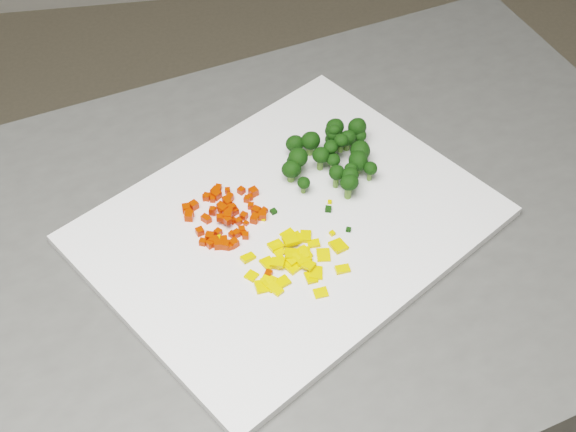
{
  "coord_description": "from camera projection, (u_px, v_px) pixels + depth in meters",
  "views": [
    {
      "loc": [
        -0.11,
        -0.52,
        1.61
      ],
      "look_at": [
        -0.02,
        0.09,
        0.92
      ],
      "focal_mm": 50.0,
      "sensor_mm": 36.0,
      "label": 1
    }
  ],
  "objects": [
    {
      "name": "carrot_cube_35",
      "position": [
        210.0,
        196.0,
        0.95
      ],
      "size": [
        0.01,
        0.01,
        0.01
      ],
      "primitive_type": "cube",
      "rotation": [
        0.0,
        0.0,
        1.71
      ],
      "color": "red",
      "rests_on": "carrot_pile"
    },
    {
      "name": "pepper_chunk_30",
      "position": [
        268.0,
        263.0,
        0.88
      ],
      "size": [
        0.02,
        0.02,
        0.01
      ],
      "primitive_type": "cube",
      "rotation": [
        0.13,
        0.11,
        2.02
      ],
      "color": "yellow",
      "rests_on": "pepper_pile"
    },
    {
      "name": "pepper_chunk_34",
      "position": [
        268.0,
        285.0,
        0.86
      ],
      "size": [
        0.01,
        0.02,
        0.01
      ],
      "primitive_type": "cube",
      "rotation": [
        -0.12,
        -0.12,
        1.58
      ],
      "color": "yellow",
      "rests_on": "pepper_pile"
    },
    {
      "name": "carrot_cube_46",
      "position": [
        210.0,
        236.0,
        0.91
      ],
      "size": [
        0.01,
        0.01,
        0.01
      ],
      "primitive_type": "cube",
      "rotation": [
        0.0,
        0.0,
        1.69
      ],
      "color": "red",
      "rests_on": "carrot_pile"
    },
    {
      "name": "pepper_chunk_28",
      "position": [
        269.0,
        280.0,
        0.87
      ],
      "size": [
        0.02,
        0.02,
        0.01
      ],
      "primitive_type": "cube",
      "rotation": [
        0.13,
        -0.1,
        1.01
      ],
      "color": "yellow",
      "rests_on": "pepper_pile"
    },
    {
      "name": "carrot_cube_12",
      "position": [
        216.0,
        192.0,
        0.95
      ],
      "size": [
        0.01,
        0.01,
        0.01
      ],
      "primitive_type": "cube",
      "rotation": [
        0.0,
        0.0,
        0.9
      ],
      "color": "red",
      "rests_on": "carrot_pile"
    },
    {
      "name": "carrot_cube_3",
      "position": [
        200.0,
        231.0,
        0.91
      ],
      "size": [
        0.01,
        0.01,
        0.01
      ],
      "primitive_type": "cube",
      "rotation": [
        0.0,
        0.0,
        0.33
      ],
      "color": "red",
      "rests_on": "carrot_pile"
    },
    {
      "name": "stray_bit_7",
      "position": [
        268.0,
        273.0,
        0.87
      ],
      "size": [
        0.01,
        0.01,
        0.01
      ],
      "primitive_type": "cube",
      "rotation": [
        0.0,
        0.0,
        2.61
      ],
      "color": "red",
      "rests_on": "cutting_board"
    },
    {
      "name": "carrot_cube_19",
      "position": [
        229.0,
        210.0,
        0.92
      ],
      "size": [
        0.01,
        0.01,
        0.01
      ],
      "primitive_type": "cube",
      "rotation": [
        0.0,
        0.0,
        1.95
      ],
      "color": "red",
      "rests_on": "carrot_pile"
    },
    {
      "name": "carrot_cube_63",
      "position": [
        234.0,
        243.0,
        0.9
      ],
      "size": [
        0.01,
        0.01,
        0.01
      ],
      "primitive_type": "cube",
      "rotation": [
        0.0,
        0.0,
        0.58
      ],
      "color": "red",
      "rests_on": "carrot_pile"
    },
    {
      "name": "broccoli_floret_15",
      "position": [
        333.0,
        138.0,
        0.99
      ],
      "size": [
        0.02,
        0.02,
        0.02
      ],
      "primitive_type": null,
      "color": "black",
      "rests_on": "broccoli_pile"
    },
    {
      "name": "carrot_cube_39",
      "position": [
        233.0,
        207.0,
        0.93
      ],
      "size": [
        0.01,
        0.01,
        0.01
      ],
      "primitive_type": "cube",
      "rotation": [
        0.0,
        0.0,
        0.48
      ],
      "color": "red",
      "rests_on": "carrot_pile"
    },
    {
      "name": "pepper_chunk_6",
      "position": [
        270.0,
        286.0,
        0.86
      ],
      "size": [
        0.02,
        0.02,
        0.01
      ],
      "primitive_type": "cube",
      "rotation": [
        0.12,
        -0.11,
        2.12
      ],
      "color": "yellow",
      "rests_on": "pepper_pile"
    },
    {
      "name": "broccoli_floret_4",
      "position": [
        347.0,
        141.0,
        1.0
      ],
      "size": [
        0.03,
        0.03,
        0.03
      ],
      "primitive_type": null,
      "color": "black",
      "rests_on": "broccoli_pile"
    },
    {
      "name": "broccoli_floret_16",
      "position": [
        334.0,
        131.0,
        1.01
      ],
      "size": [
        0.03,
        0.03,
        0.03
      ],
      "primitive_type": null,
      "color": "black",
      "rests_on": "broccoli_pile"
    },
    {
      "name": "carrot_cube_67",
      "position": [
        255.0,
        218.0,
        0.93
      ],
      "size": [
        0.01,
        0.01,
        0.01
      ],
      "primitive_type": "cube",
      "rotation": [
        0.0,
        0.0,
        2.52
      ],
      "color": "red",
      "rests_on": "carrot_pile"
    },
    {
      "name": "carrot_cube_34",
      "position": [
        218.0,
        245.0,
        0.9
      ],
      "size": [
        0.01,
        0.01,
        0.01
      ],
      "primitive_type": "cube",
      "rotation": [
        0.0,
        0.0,
        1.03
      ],
      "color": "red",
      "rests_on": "carrot_pile"
    },
    {
      "name": "pepper_chunk_24",
      "position": [
        293.0,
        254.0,
        0.89
      ],
      "size": [
        0.02,
        0.02,
        0.01
      ],
      "primitive_type": "cube",
      "rotation": [
        0.11,
        -0.15,
        3.05
      ],
      "color": "yellow",
      "rests_on": "pepper_pile"
    },
    {
      "name": "carrot_cube_7",
      "position": [
        214.0,
        241.0,
        0.9
      ],
      "size": [
        0.01,
        0.01,
        0.01
      ],
      "primitive_type": "cube",
      "rotation": [
        0.0,
        0.0,
        2.73
      ],
      "color": "red",
      "rests_on": "carrot_pile"
    },
    {
      "name": "carrot_cube_58",
      "position": [
        227.0,
        218.0,
        0.92
      ],
      "size": [
        0.01,
        0.01,
        0.01
      ],
      "primitive_type": "cube",
      "rotation": [
        0.0,
        0.0,
        0.68
      ],
      "color": "red",
      "rests_on": "carrot_pile"
    },
    {
      "name": "pepper_chunk_0",
      "position": [
        323.0,
        255.0,
        0.89
      ],
      "size": [
        0.02,
        0.02,
        0.01
      ],
      "primitive_type": "cube",
      "rotation": [
        -0.14,
        -0.04,
        3.06
      ],
      "color": "yellow",
      "rests_on": "pepper_pile"
    },
    {
      "name": "carrot_cube_26",
      "position": [
        230.0,
        246.0,
        0.9
      ],
      "size": [
        0.01,
        0.01,
        0.01
      ],
      "primitive_type": "cube",
      "rotation": [
        0.0,
        0.0,
        1.85
      ],
      "color": "red",
      "rests_on": "carrot_pile"
    },
    {
      "name": "carrot_cube_51",
      "position": [
        226.0,
        200.0,
        0.94
      ],
      "size": [
        0.01,
        0.01,
        0.01
      ],
      "primitive_type": "cube",
      "rotation": [
        0.0,
        0.0,
        0.41
      ],
      "color": "red",
      "rests_on": "carrot_pile"
    },
    {
      "name": "carrot_cube_9",
      "position": [
        218.0,
        188.0,
        0.96
      ],
      "size": [
        0.01,
        0.01,
        0.01
      ],
      "primitive_type": "cube",
      "rotation": [
        0.0,
        0.0,
        1.16
      ],
      "color": "red",
      "rests_on": "carrot_pile"
    },
    {
      "name": "stray_bit_0",
      "position": [
        330.0,
        202.0,
        0.95
      ],
      "size": [
        0.01,
        0.01,
        0.0
      ],
      "primitive_type": "cube",
      "rotation": [
        0.0,
        0.0,
        2.89
      ],
      "color": "yellow",
      "rests_on": "cutting_board"
    },
    {
      "name": "pepper_chunk_16",
      "position": [
        278.0,
        263.0,
        0.88
      ],
      "size": [
        0.02,
        0.02,
        0.01
      ],
      "primitive_type": "cube",
      "rotation": [
        -0.05,
        0.13,
        1.03
      ],
      "color": "yellow",
      "rests_on": "pepper_pile"
    },
    {
      "name": "broccoli_floret_0",
      "position": [
        359.0,
        153.0,
        0.98
      ],
      "size": [
        0.03,
        0.03,
        0.03
      ],
      "primitive_type": null,
      "color": "black",
      "rests_on": "broccoli_pile"
    },
    {
      "name": "broccoli_floret_8",
      "position": [
        358.0,
        137.0,
        1.01
      ],
      "size": [
        0.02,
        0.02,
        0.02
      ],
      "primitive_type": null,
      "color": "black",
      "rests_on": "broccoli_pile"
    },
    {
      "name": "stray_bit_6",
      "position": [
        332.0,
        233.0,
        0.91
      ],
      "size": [
        0.01,
        0.01,
        0.0
      ],
      "primitive_type": "cube",
      "rotation": [
        0.0,
        0.0,
        0.48
      ],
      "color": "yellow",
      "rests_on": "cutting_board"
    },
    {
      "name": "stray_bit_9",
      "position": [
        264.0,
        219.0,
        0.93
      ],
      "size": [
        0.01,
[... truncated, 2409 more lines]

